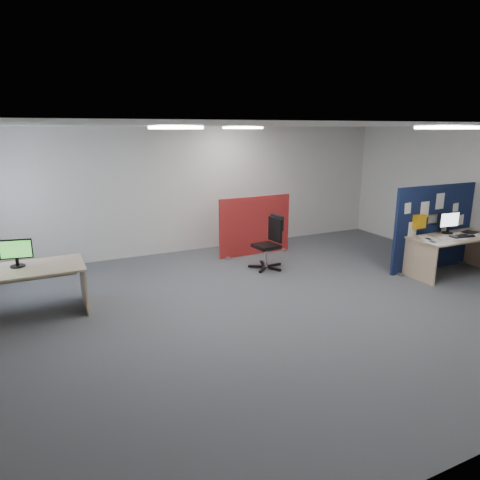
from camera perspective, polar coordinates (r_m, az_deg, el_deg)
name	(u,v)px	position (r m, az deg, el deg)	size (l,w,h in m)	color
floor	(283,303)	(6.84, 5.73, -8.30)	(9.00, 9.00, 0.00)	#505257
ceiling	(288,125)	(6.30, 6.38, 14.95)	(9.00, 7.00, 0.02)	white
wall_back	(202,189)	(9.55, -5.06, 6.73)	(9.00, 0.02, 2.70)	silver
ceiling_lights	(283,128)	(7.04, 5.80, 14.68)	(4.10, 4.10, 0.04)	white
navy_divider	(433,228)	(8.98, 24.35, 1.51)	(1.98, 0.30, 1.63)	#10173C
main_desk	(452,244)	(8.91, 26.38, -0.53)	(1.75, 0.78, 0.73)	tan
monitor_main	(449,222)	(8.96, 26.08, 2.23)	(0.47, 0.20, 0.41)	black
keyboard	(462,236)	(8.84, 27.47, 0.47)	(0.45, 0.18, 0.03)	black
mouse	(469,235)	(8.98, 28.28, 0.58)	(0.10, 0.06, 0.03)	gray
paper_tray	(470,232)	(9.29, 28.37, 0.95)	(0.28, 0.22, 0.01)	black
red_divider	(255,226)	(9.19, 2.02, 1.85)	(1.69, 0.30, 1.26)	maroon
second_desk	(19,279)	(6.93, -27.39, -4.67)	(1.78, 0.89, 0.73)	tan
monitor_second	(16,252)	(6.89, -27.72, -1.40)	(0.45, 0.20, 0.41)	black
office_chair	(271,239)	(8.30, 4.12, 0.13)	(0.67, 0.67, 1.02)	black
desk_papers	(447,238)	(8.63, 25.91, 0.26)	(1.46, 0.86, 0.00)	white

